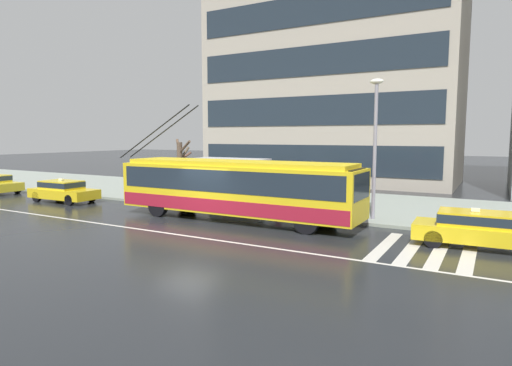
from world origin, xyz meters
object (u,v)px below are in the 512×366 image
pedestrian_approaching_curb (279,174)px  pedestrian_at_shelter (331,181)px  taxi_queued_behind_bus (63,190)px  pedestrian_waiting_by_pole (224,174)px  bus_shelter (233,169)px  street_tree_bare (181,164)px  pedestrian_walking_past (297,189)px  taxi_ahead_of_bus (478,228)px  street_lamp (375,136)px  trolleybus (236,187)px

pedestrian_approaching_curb → pedestrian_at_shelter: bearing=-31.7°
taxi_queued_behind_bus → pedestrian_approaching_curb: 12.93m
pedestrian_waiting_by_pole → taxi_queued_behind_bus: bearing=-151.4°
bus_shelter → street_tree_bare: (-4.77, 1.20, 0.06)m
pedestrian_walking_past → taxi_queued_behind_bus: bearing=-162.9°
taxi_ahead_of_bus → street_lamp: bearing=147.7°
taxi_queued_behind_bus → taxi_ahead_of_bus: 22.02m
trolleybus → bus_shelter: size_ratio=3.03×
taxi_queued_behind_bus → taxi_ahead_of_bus: same height
taxi_ahead_of_bus → pedestrian_at_shelter: (-6.28, 2.34, 1.09)m
taxi_ahead_of_bus → street_tree_bare: 18.14m
pedestrian_walking_past → street_lamp: street_lamp is taller
taxi_queued_behind_bus → street_tree_bare: street_tree_bare is taller
bus_shelter → pedestrian_waiting_by_pole: size_ratio=2.19×
trolleybus → pedestrian_approaching_curb: 4.63m
pedestrian_walking_past → street_tree_bare: size_ratio=0.47×
taxi_queued_behind_bus → taxi_ahead_of_bus: bearing=0.6°
taxi_ahead_of_bus → taxi_queued_behind_bus: bearing=-179.4°
pedestrian_walking_past → pedestrian_waiting_by_pole: 4.95m
trolleybus → taxi_queued_behind_bus: 11.98m
taxi_queued_behind_bus → pedestrian_approaching_curb: (11.89, 4.96, 1.11)m
pedestrian_at_shelter → trolleybus: bearing=-149.4°
trolleybus → taxi_ahead_of_bus: size_ratio=2.91×
pedestrian_waiting_by_pole → pedestrian_at_shelter: bearing=-15.6°
taxi_queued_behind_bus → pedestrian_at_shelter: bearing=9.3°
taxi_queued_behind_bus → street_tree_bare: (4.65, 5.27, 1.39)m
taxi_ahead_of_bus → pedestrian_approaching_curb: bearing=155.0°
pedestrian_approaching_curb → pedestrian_walking_past: 1.83m
street_tree_bare → pedestrian_approaching_curb: bearing=-2.4°
taxi_ahead_of_bus → pedestrian_approaching_curb: size_ratio=2.17×
bus_shelter → pedestrian_approaching_curb: bearing=19.9°
taxi_queued_behind_bus → pedestrian_waiting_by_pole: 9.69m
pedestrian_approaching_curb → street_lamp: street_lamp is taller
taxi_ahead_of_bus → bus_shelter: (-12.60, 3.83, 1.33)m
taxi_ahead_of_bus → bus_shelter: 13.24m
pedestrian_walking_past → pedestrian_waiting_by_pole: size_ratio=0.86×
pedestrian_waiting_by_pole → taxi_ahead_of_bus: bearing=-17.9°
trolleybus → pedestrian_at_shelter: 4.42m
pedestrian_at_shelter → street_tree_bare: street_tree_bare is taller
pedestrian_approaching_curb → pedestrian_walking_past: size_ratio=1.22×
bus_shelter → pedestrian_waiting_by_pole: (-0.95, 0.54, -0.37)m
pedestrian_approaching_curb → street_lamp: size_ratio=0.33×
taxi_ahead_of_bus → street_tree_bare: street_tree_bare is taller
pedestrian_at_shelter → pedestrian_approaching_curb: (-3.85, 2.38, 0.02)m
pedestrian_waiting_by_pole → street_tree_bare: (-3.82, 0.66, 0.42)m
pedestrian_waiting_by_pole → street_lamp: (9.18, -1.60, 2.22)m
taxi_ahead_of_bus → pedestrian_at_shelter: pedestrian_at_shelter is taller
trolleybus → pedestrian_walking_past: bearing=69.4°
taxi_ahead_of_bus → pedestrian_walking_past: (-8.66, 3.88, 0.43)m
bus_shelter → pedestrian_walking_past: bearing=0.7°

